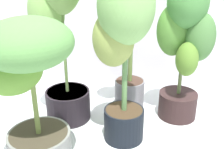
{
  "coord_description": "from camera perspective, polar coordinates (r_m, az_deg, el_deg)",
  "views": [
    {
      "loc": [
        0.1,
        -1.08,
        0.9
      ],
      "look_at": [
        -0.04,
        0.26,
        0.33
      ],
      "focal_mm": 44.76,
      "sensor_mm": 36.0,
      "label": 1
    }
  ],
  "objects": [
    {
      "name": "potted_plant_back_right",
      "position": [
        1.57,
        14.62,
        6.77
      ],
      "size": [
        0.34,
        0.3,
        0.82
      ],
      "color": "#311F1F",
      "rests_on": "ground"
    },
    {
      "name": "potted_plant_center",
      "position": [
        1.3,
        2.12,
        7.18
      ],
      "size": [
        0.36,
        0.33,
        0.87
      ],
      "color": "black",
      "rests_on": "ground"
    },
    {
      "name": "potted_plant_back_center",
      "position": [
        1.64,
        2.88,
        6.96
      ],
      "size": [
        0.31,
        0.25,
        0.79
      ],
      "color": "gray",
      "rests_on": "ground"
    },
    {
      "name": "potted_plant_front_left",
      "position": [
        1.14,
        -16.68,
        -2.59
      ],
      "size": [
        0.45,
        0.45,
        0.7
      ],
      "color": "slate",
      "rests_on": "ground"
    },
    {
      "name": "potted_plant_back_left",
      "position": [
        1.52,
        -10.9,
        10.21
      ],
      "size": [
        0.35,
        0.3,
        1.02
      ],
      "color": "black",
      "rests_on": "ground"
    }
  ]
}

